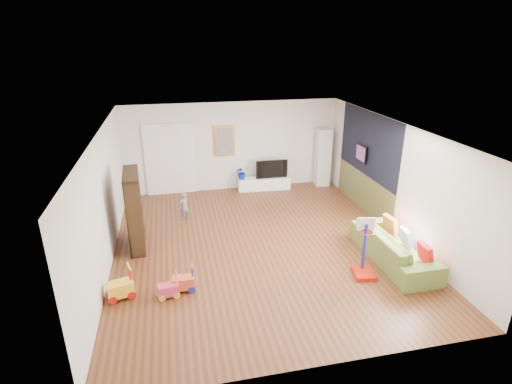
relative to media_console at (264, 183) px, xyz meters
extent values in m
cube|color=brown|center=(-0.92, -3.45, -0.19)|extent=(6.50, 7.50, 0.00)
cube|color=white|center=(-0.92, -3.45, 2.51)|extent=(6.50, 7.50, 0.00)
cube|color=silver|center=(-0.92, 0.30, 1.16)|extent=(6.50, 0.00, 2.70)
cube|color=silver|center=(-0.92, -7.20, 1.16)|extent=(6.50, 0.00, 2.70)
cube|color=silver|center=(-4.17, -3.45, 1.16)|extent=(0.00, 7.50, 2.70)
cube|color=white|center=(2.33, -3.45, 1.16)|extent=(0.00, 7.50, 2.70)
cube|color=black|center=(2.31, -2.05, 1.66)|extent=(0.01, 3.20, 1.70)
cube|color=brown|center=(2.31, -2.05, 0.31)|extent=(0.01, 3.20, 1.00)
cube|color=white|center=(-2.82, 0.26, 0.86)|extent=(1.45, 0.06, 2.10)
cube|color=gold|center=(-1.17, 0.26, 1.36)|extent=(0.62, 0.06, 0.92)
cube|color=#7F3F8C|center=(2.25, -1.85, 1.36)|extent=(0.04, 0.56, 0.46)
cube|color=white|center=(0.00, 0.00, 0.00)|extent=(1.64, 0.49, 0.38)
cube|color=silver|center=(1.91, 0.02, 0.73)|extent=(0.46, 0.46, 1.83)
cube|color=#322110|center=(-3.66, -2.89, 0.69)|extent=(0.39, 1.22, 1.76)
imported|color=olive|center=(1.70, -4.77, 0.15)|extent=(0.93, 2.32, 0.68)
cube|color=#B01A08|center=(0.84, -5.14, 0.41)|extent=(0.50, 0.57, 1.20)
cube|color=yellow|center=(-3.86, -4.88, 0.12)|extent=(0.53, 0.40, 0.62)
cube|color=#E2552E|center=(-2.72, -4.89, 0.09)|extent=(0.43, 0.27, 0.55)
cube|color=#D73A5D|center=(-3.00, -5.03, 0.06)|extent=(0.40, 0.28, 0.49)
imported|color=slate|center=(-2.54, -1.71, 0.18)|extent=(0.32, 0.29, 0.73)
imported|color=black|center=(0.23, 0.03, 0.47)|extent=(0.99, 0.14, 0.57)
imported|color=#052697|center=(-0.69, 0.04, 0.40)|extent=(0.46, 0.43, 0.42)
cube|color=red|center=(1.96, -5.43, 0.34)|extent=(0.12, 0.40, 0.40)
cube|color=white|center=(1.96, -4.75, 0.34)|extent=(0.14, 0.38, 0.37)
cube|color=#AD4C29|center=(1.95, -4.14, 0.34)|extent=(0.15, 0.42, 0.41)
camera|label=1|loc=(-2.74, -11.39, 4.32)|focal=28.00mm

